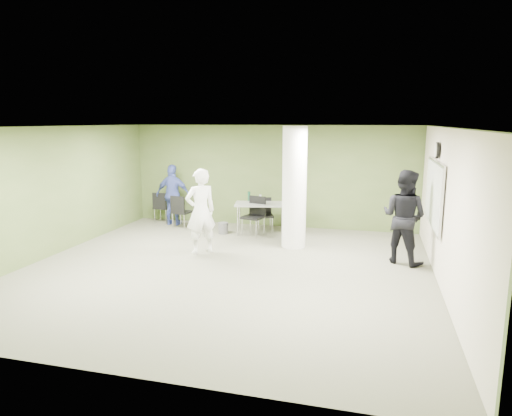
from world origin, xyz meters
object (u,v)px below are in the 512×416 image
(woman_white, at_px, (201,211))
(man_blue, at_px, (173,195))
(man_black, at_px, (404,217))
(folding_table, at_px, (267,205))
(chair_back_left, at_px, (162,205))

(woman_white, distance_m, man_blue, 3.03)
(man_blue, bearing_deg, man_black, 159.64)
(folding_table, bearing_deg, woman_white, -127.11)
(chair_back_left, distance_m, woman_white, 3.48)
(man_black, bearing_deg, woman_white, 34.84)
(man_black, xyz_separation_m, man_blue, (-6.09, 2.05, -0.11))
(man_black, bearing_deg, man_blue, 10.92)
(folding_table, relative_size, chair_back_left, 2.03)
(folding_table, relative_size, man_blue, 1.05)
(man_black, bearing_deg, chair_back_left, 10.81)
(man_blue, bearing_deg, woman_white, 124.37)
(man_black, relative_size, man_blue, 1.13)
(folding_table, distance_m, man_black, 3.73)
(woman_white, distance_m, man_black, 4.32)
(chair_back_left, height_order, man_blue, man_blue)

